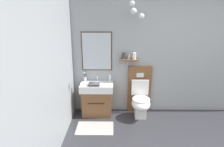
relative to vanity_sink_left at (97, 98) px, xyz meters
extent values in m
cube|color=#999EA3|center=(1.81, 0.24, 0.95)|extent=(4.85, 0.12, 2.62)
cube|color=#4C301E|center=(0.00, 0.17, 0.94)|extent=(0.61, 0.02, 0.78)
cube|color=silver|center=(0.00, 0.16, 0.94)|extent=(0.57, 0.01, 0.74)
cube|color=brown|center=(0.65, 0.10, 0.79)|extent=(0.36, 0.14, 0.02)
cylinder|color=#333338|center=(0.54, 0.11, 0.87)|extent=(0.08, 0.08, 0.13)
cone|color=gray|center=(0.64, 0.10, 0.86)|extent=(0.07, 0.07, 0.12)
cylinder|color=white|center=(0.75, 0.09, 0.87)|extent=(0.07, 0.07, 0.13)
sphere|color=silver|center=(0.84, -0.04, 1.63)|extent=(0.10, 0.10, 0.10)
sphere|color=silver|center=(0.69, -0.06, 1.71)|extent=(0.12, 0.12, 0.12)
sphere|color=silver|center=(0.65, -0.23, 1.84)|extent=(0.09, 0.09, 0.09)
cube|color=#999EA3|center=(-0.55, -1.83, 0.95)|extent=(0.12, 4.26, 2.62)
cube|color=#9E9993|center=(0.00, -0.57, -0.35)|extent=(0.68, 0.44, 0.01)
cube|color=brown|center=(0.00, 0.00, -0.09)|extent=(0.59, 0.41, 0.53)
cube|color=#342214|center=(0.00, -0.21, -0.03)|extent=(0.33, 0.01, 0.02)
cube|color=white|center=(0.00, 0.00, 0.25)|extent=(0.66, 0.44, 0.15)
cube|color=silver|center=(0.00, -0.03, 0.31)|extent=(0.41, 0.24, 0.03)
cylinder|color=silver|center=(0.00, 0.17, 0.38)|extent=(0.03, 0.03, 0.11)
cylinder|color=silver|center=(0.00, 0.11, 0.43)|extent=(0.02, 0.11, 0.02)
cube|color=brown|center=(0.88, 0.16, 0.15)|extent=(0.48, 0.10, 1.00)
cube|color=silver|center=(0.88, 0.11, 0.47)|extent=(0.15, 0.01, 0.09)
cube|color=white|center=(0.88, -0.10, -0.18)|extent=(0.22, 0.30, 0.34)
ellipsoid|color=white|center=(0.88, -0.18, -0.03)|extent=(0.37, 0.46, 0.24)
torus|color=white|center=(0.88, -0.18, 0.06)|extent=(0.35, 0.35, 0.04)
cube|color=white|center=(0.88, 0.04, 0.22)|extent=(0.35, 0.03, 0.33)
cylinder|color=silver|center=(-0.25, 0.14, 0.37)|extent=(0.07, 0.07, 0.09)
cylinder|color=#2D84DB|center=(-0.24, 0.14, 0.42)|extent=(0.04, 0.02, 0.16)
cube|color=white|center=(-0.22, 0.14, 0.50)|extent=(0.02, 0.02, 0.03)
cylinder|color=#33B266|center=(-0.25, 0.15, 0.42)|extent=(0.02, 0.02, 0.17)
cube|color=white|center=(-0.26, 0.15, 0.51)|extent=(0.01, 0.02, 0.03)
cylinder|color=#DB3847|center=(-0.27, 0.14, 0.42)|extent=(0.03, 0.02, 0.16)
cube|color=white|center=(-0.28, 0.13, 0.50)|extent=(0.02, 0.02, 0.03)
cylinder|color=purple|center=(-0.25, 0.12, 0.43)|extent=(0.02, 0.02, 0.17)
cube|color=white|center=(-0.26, 0.12, 0.51)|extent=(0.01, 0.02, 0.03)
cylinder|color=white|center=(0.26, 0.15, 0.39)|extent=(0.06, 0.06, 0.13)
cylinder|color=silver|center=(0.26, 0.15, 0.47)|extent=(0.02, 0.02, 0.04)
cube|color=#47474C|center=(-0.04, -0.12, 0.34)|extent=(0.22, 0.16, 0.04)
camera|label=1|loc=(0.35, -3.69, 1.69)|focal=31.23mm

